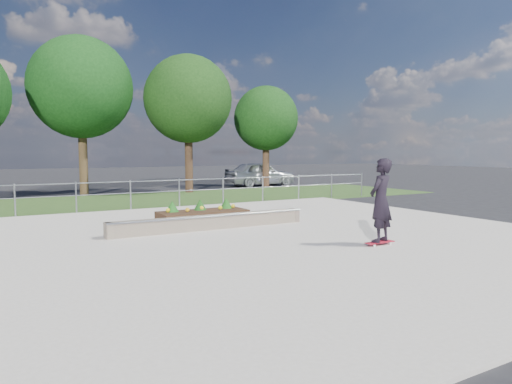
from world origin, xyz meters
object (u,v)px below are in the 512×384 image
grind_ledge (211,222)px  skateboarder (381,201)px  planter_bed (202,212)px  parked_car (260,174)px

grind_ledge → skateboarder: skateboarder is taller
skateboarder → planter_bed: bearing=106.4°
planter_bed → grind_ledge: bearing=-106.9°
skateboarder → grind_ledge: bearing=121.7°
skateboarder → parked_car: bearing=67.8°
planter_bed → parked_car: size_ratio=0.62×
grind_ledge → skateboarder: 4.94m
planter_bed → parked_car: parked_car is taller
grind_ledge → parked_car: size_ratio=1.24×
grind_ledge → parked_car: 17.92m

